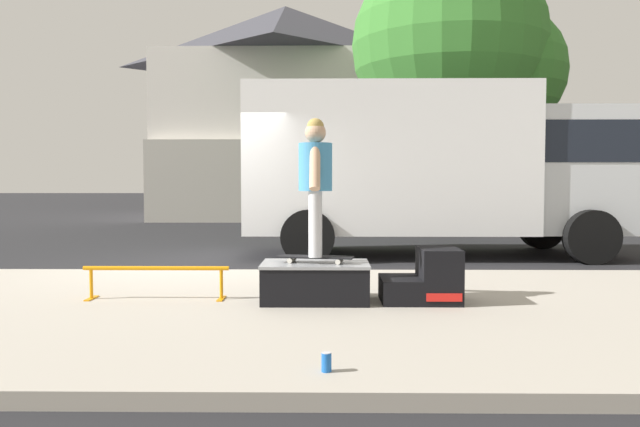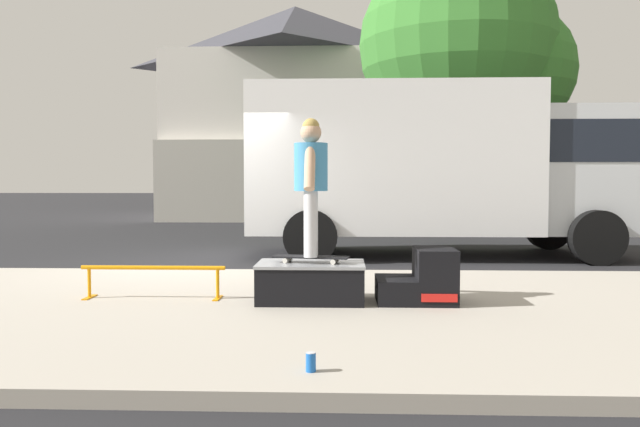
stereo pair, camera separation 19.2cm
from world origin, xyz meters
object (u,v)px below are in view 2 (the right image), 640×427
at_px(skater_kid, 311,175).
at_px(soda_can, 311,362).
at_px(street_tree_main, 469,51).
at_px(grind_rail, 153,274).
at_px(box_truck, 443,163).
at_px(skateboard, 311,257).
at_px(kicker_ramp, 423,280).
at_px(skate_box, 311,281).

relative_size(skater_kid, soda_can, 11.19).
xyz_separation_m(skater_kid, street_tree_main, (3.68, 10.21, 3.42)).
relative_size(grind_rail, box_truck, 0.22).
xyz_separation_m(grind_rail, soda_can, (1.80, -2.43, -0.20)).
distance_m(skateboard, box_truck, 5.55).
bearing_deg(skateboard, skater_kid, 0.00).
bearing_deg(grind_rail, kicker_ramp, -1.98).
relative_size(skateboard, skater_kid, 0.57).
relative_size(kicker_ramp, street_tree_main, 0.10).
relative_size(soda_can, box_truck, 0.02).
relative_size(soda_can, street_tree_main, 0.02).
height_order(kicker_ramp, grind_rail, kicker_ramp).
relative_size(kicker_ramp, box_truck, 0.12).
distance_m(kicker_ramp, skater_kid, 1.57).
bearing_deg(skater_kid, soda_can, -87.11).
xyz_separation_m(grind_rail, skateboard, (1.68, -0.11, 0.19)).
xyz_separation_m(soda_can, box_truck, (2.05, 7.31, 1.52)).
bearing_deg(street_tree_main, grind_rail, -117.93).
height_order(skateboard, box_truck, box_truck).
xyz_separation_m(kicker_ramp, skateboard, (-1.15, -0.01, 0.23)).
height_order(skate_box, street_tree_main, street_tree_main).
relative_size(kicker_ramp, soda_can, 6.32).
xyz_separation_m(kicker_ramp, skater_kid, (-1.15, -0.01, 1.07)).
bearing_deg(street_tree_main, skate_box, -109.84).
distance_m(skate_box, grind_rail, 1.68).
height_order(grind_rail, skater_kid, skater_kid).
height_order(skater_kid, street_tree_main, street_tree_main).
height_order(box_truck, street_tree_main, street_tree_main).
height_order(skate_box, skater_kid, skater_kid).
xyz_separation_m(box_truck, street_tree_main, (1.51, 5.23, 3.14)).
relative_size(kicker_ramp, grind_rail, 0.52).
height_order(kicker_ramp, street_tree_main, street_tree_main).
height_order(skateboard, street_tree_main, street_tree_main).
distance_m(kicker_ramp, soda_can, 2.55).
xyz_separation_m(skate_box, skater_kid, (0.00, -0.01, 1.08)).
bearing_deg(box_truck, soda_can, -105.65).
distance_m(skate_box, skateboard, 0.24).
distance_m(grind_rail, skater_kid, 1.97).
distance_m(skate_box, skater_kid, 1.08).
bearing_deg(street_tree_main, skater_kid, -109.81).
distance_m(skate_box, box_truck, 5.60).
xyz_separation_m(grind_rail, box_truck, (3.84, 4.88, 1.32)).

